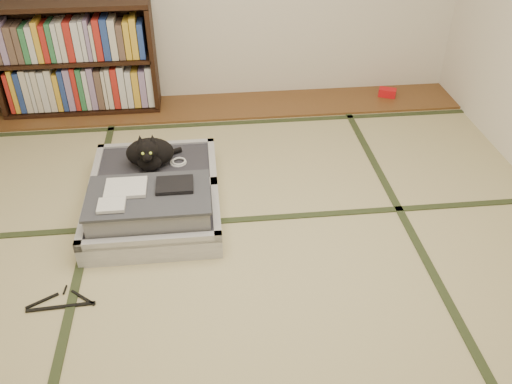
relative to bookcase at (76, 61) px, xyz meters
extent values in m
plane|color=#C8B185|center=(1.25, -2.07, -0.45)|extent=(4.50, 4.50, 0.00)
cube|color=brown|center=(1.25, -0.07, -0.44)|extent=(4.00, 0.50, 0.02)
cube|color=red|center=(2.68, -0.04, -0.40)|extent=(0.17, 0.14, 0.07)
cube|color=#2D381E|center=(0.25, -2.07, -0.45)|extent=(0.05, 4.50, 0.01)
cube|color=#2D381E|center=(2.25, -2.07, -0.45)|extent=(0.05, 4.50, 0.01)
cube|color=#2D381E|center=(1.25, -1.67, -0.45)|extent=(4.00, 0.05, 0.01)
cube|color=#2D381E|center=(1.25, -0.37, -0.45)|extent=(4.00, 0.05, 0.01)
cube|color=black|center=(0.63, 0.00, 0.02)|extent=(0.04, 0.30, 0.83)
cube|color=black|center=(0.00, 0.00, -0.42)|extent=(1.29, 0.30, 0.04)
cube|color=black|center=(0.00, 0.00, 0.46)|extent=(1.29, 0.30, 0.04)
cube|color=black|center=(0.00, 0.00, 0.02)|extent=(1.24, 0.30, 0.03)
cube|color=black|center=(0.00, 0.14, 0.02)|extent=(1.29, 0.02, 0.83)
cube|color=gray|center=(0.00, -0.02, -0.20)|extent=(1.16, 0.21, 0.35)
cube|color=gray|center=(0.00, -0.02, 0.21)|extent=(1.16, 0.21, 0.31)
cube|color=silver|center=(0.66, -1.74, -0.38)|extent=(0.83, 0.55, 0.14)
cube|color=#302F37|center=(0.66, -1.74, -0.34)|extent=(0.74, 0.46, 0.11)
cube|color=silver|center=(0.66, -1.99, -0.30)|extent=(0.83, 0.04, 0.06)
cube|color=silver|center=(0.66, -1.49, -0.30)|extent=(0.83, 0.04, 0.06)
cube|color=silver|center=(0.27, -1.74, -0.30)|extent=(0.04, 0.55, 0.06)
cube|color=silver|center=(1.05, -1.74, -0.30)|extent=(0.04, 0.55, 0.06)
cube|color=silver|center=(0.66, -1.19, -0.38)|extent=(0.83, 0.55, 0.14)
cube|color=#302F37|center=(0.66, -1.19, -0.34)|extent=(0.74, 0.46, 0.11)
cube|color=silver|center=(0.66, -1.44, -0.30)|extent=(0.83, 0.04, 0.06)
cube|color=silver|center=(0.66, -0.93, -0.30)|extent=(0.83, 0.04, 0.06)
cube|color=silver|center=(0.27, -1.19, -0.30)|extent=(0.04, 0.55, 0.06)
cube|color=silver|center=(1.05, -1.19, -0.30)|extent=(0.04, 0.55, 0.06)
cylinder|color=black|center=(0.66, -1.46, -0.30)|extent=(0.75, 0.03, 0.03)
cube|color=gray|center=(0.66, -1.74, -0.24)|extent=(0.71, 0.43, 0.14)
cube|color=#38393F|center=(0.66, -1.74, -0.16)|extent=(0.73, 0.45, 0.02)
cube|color=silver|center=(0.53, -1.68, -0.14)|extent=(0.24, 0.20, 0.02)
cube|color=black|center=(0.82, -1.68, -0.14)|extent=(0.22, 0.18, 0.02)
cube|color=silver|center=(0.46, -1.85, -0.14)|extent=(0.15, 0.13, 0.02)
cube|color=white|center=(0.42, -2.01, -0.37)|extent=(0.07, 0.01, 0.05)
cube|color=white|center=(0.55, -2.01, -0.39)|extent=(0.06, 0.01, 0.04)
cube|color=orange|center=(0.94, -2.01, -0.37)|extent=(0.06, 0.01, 0.04)
cube|color=#197F33|center=(0.86, -2.01, -0.35)|extent=(0.04, 0.01, 0.03)
ellipsoid|color=black|center=(0.64, -1.20, -0.19)|extent=(0.32, 0.21, 0.20)
ellipsoid|color=black|center=(0.64, -1.29, -0.22)|extent=(0.16, 0.12, 0.12)
ellipsoid|color=black|center=(0.64, -1.33, -0.09)|extent=(0.14, 0.13, 0.13)
sphere|color=black|center=(0.64, -1.38, -0.12)|extent=(0.06, 0.06, 0.06)
cone|color=black|center=(0.60, -1.30, -0.03)|extent=(0.05, 0.06, 0.06)
cone|color=black|center=(0.68, -1.30, -0.03)|extent=(0.05, 0.06, 0.06)
sphere|color=#A5BF33|center=(0.62, -1.39, -0.09)|extent=(0.02, 0.02, 0.02)
sphere|color=#A5BF33|center=(0.66, -1.39, -0.09)|extent=(0.02, 0.02, 0.02)
cylinder|color=black|center=(0.75, -1.10, -0.27)|extent=(0.20, 0.12, 0.04)
torus|color=white|center=(0.82, -1.20, -0.29)|extent=(0.12, 0.12, 0.02)
torus|color=white|center=(0.83, -1.20, -0.27)|extent=(0.10, 0.10, 0.01)
cube|color=black|center=(0.20, -2.31, -0.44)|extent=(0.36, 0.04, 0.01)
cube|color=black|center=(0.10, -2.26, -0.44)|extent=(0.16, 0.10, 0.01)
cube|color=black|center=(0.31, -2.26, -0.44)|extent=(0.15, 0.12, 0.01)
cylinder|color=black|center=(0.20, -2.18, -0.44)|extent=(0.02, 0.06, 0.01)
camera|label=1|loc=(1.02, -4.38, 1.71)|focal=38.00mm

